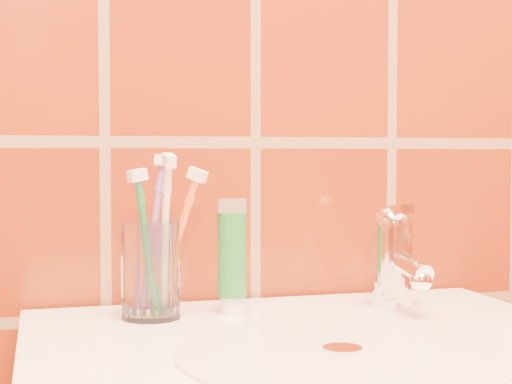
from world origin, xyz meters
name	(u,v)px	position (x,y,z in m)	size (l,w,h in m)	color
glass_tumbler	(151,270)	(-0.14, 1.11, 0.90)	(0.06, 0.06, 0.10)	white
toothpaste_tube	(232,260)	(-0.05, 1.11, 0.91)	(0.04, 0.03, 0.13)	white
faucet	(394,253)	(0.14, 1.09, 0.91)	(0.05, 0.11, 0.12)	white
toothbrush_0	(147,246)	(-0.15, 1.09, 0.93)	(0.04, 0.03, 0.17)	#20794A
toothbrush_1	(164,238)	(-0.13, 1.09, 0.94)	(0.03, 0.06, 0.18)	silver
toothbrush_2	(176,244)	(-0.12, 1.10, 0.93)	(0.07, 0.05, 0.17)	orange
toothbrush_3	(153,235)	(-0.14, 1.13, 0.94)	(0.05, 0.06, 0.18)	#77499C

